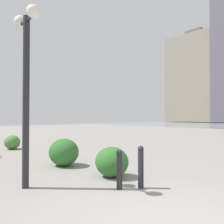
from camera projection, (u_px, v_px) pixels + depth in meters
name	position (u px, v px, depth m)	size (l,w,h in m)	color
building_highrise	(197.00, 79.00, 73.65)	(14.97, 12.93, 28.55)	gray
lamppost	(26.00, 68.00, 4.99)	(0.98, 0.28, 3.77)	#232328
bollard_near	(141.00, 166.00, 4.93)	(0.13, 0.13, 0.89)	#232328
bollard_mid	(119.00, 168.00, 4.87)	(0.13, 0.13, 0.81)	#232328
shrub_low	(64.00, 152.00, 7.18)	(0.97, 0.88, 0.83)	#2D6628
shrub_round	(12.00, 142.00, 10.82)	(0.76, 0.69, 0.65)	#477F38
shrub_wide	(112.00, 162.00, 5.85)	(0.88, 0.79, 0.75)	#2D6628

